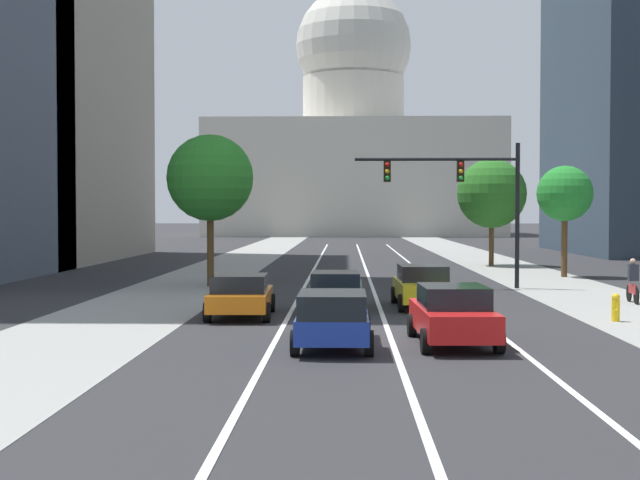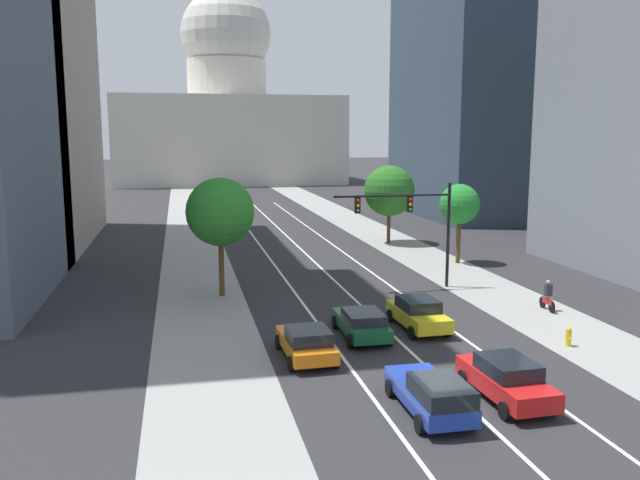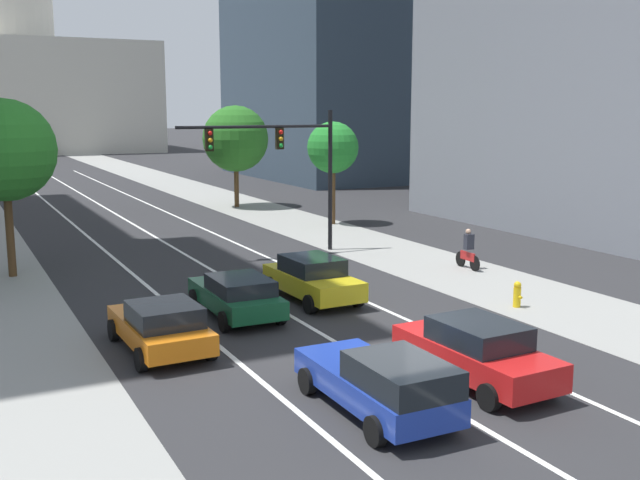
# 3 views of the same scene
# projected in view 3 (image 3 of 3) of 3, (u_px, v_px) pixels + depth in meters

# --- Properties ---
(ground_plane) EXTENTS (400.00, 400.00, 0.00)m
(ground_plane) POSITION_uv_depth(u_px,v_px,m) (96.00, 203.00, 54.23)
(ground_plane) COLOR #2B2B2D
(sidewalk_right) EXTENTS (5.06, 130.00, 0.01)m
(sidewalk_right) POSITION_uv_depth(u_px,v_px,m) (236.00, 203.00, 53.76)
(sidewalk_right) COLOR gray
(sidewalk_right) RESTS_ON ground
(lane_stripe_left) EXTENTS (0.16, 90.00, 0.01)m
(lane_stripe_left) POSITION_uv_depth(u_px,v_px,m) (89.00, 237.00, 39.64)
(lane_stripe_left) COLOR white
(lane_stripe_left) RESTS_ON ground
(lane_stripe_center) EXTENTS (0.16, 90.00, 0.01)m
(lane_stripe_center) POSITION_uv_depth(u_px,v_px,m) (148.00, 233.00, 41.04)
(lane_stripe_center) COLOR white
(lane_stripe_center) RESTS_ON ground
(lane_stripe_right) EXTENTS (0.16, 90.00, 0.01)m
(lane_stripe_right) POSITION_uv_depth(u_px,v_px,m) (203.00, 229.00, 42.44)
(lane_stripe_right) COLOR white
(lane_stripe_right) RESTS_ON ground
(capitol_building) EXTENTS (43.14, 26.11, 38.83)m
(capitol_building) POSITION_uv_depth(u_px,v_px,m) (3.00, 64.00, 114.88)
(capitol_building) COLOR beige
(capitol_building) RESTS_ON ground
(car_yellow) EXTENTS (2.15, 4.58, 1.55)m
(car_yellow) POSITION_uv_depth(u_px,v_px,m) (312.00, 278.00, 26.54)
(car_yellow) COLOR yellow
(car_yellow) RESTS_ON ground
(car_red) EXTENTS (2.16, 4.66, 1.57)m
(car_red) POSITION_uv_depth(u_px,v_px,m) (476.00, 351.00, 18.52)
(car_red) COLOR red
(car_red) RESTS_ON ground
(car_orange) EXTENTS (2.21, 4.46, 1.45)m
(car_orange) POSITION_uv_depth(u_px,v_px,m) (161.00, 326.00, 20.91)
(car_orange) COLOR orange
(car_orange) RESTS_ON ground
(car_green) EXTENTS (2.11, 4.62, 1.38)m
(car_green) POSITION_uv_depth(u_px,v_px,m) (237.00, 295.00, 24.43)
(car_green) COLOR #14512D
(car_green) RESTS_ON ground
(car_blue) EXTENTS (2.03, 4.64, 1.51)m
(car_blue) POSITION_uv_depth(u_px,v_px,m) (382.00, 382.00, 16.49)
(car_blue) COLOR #1E389E
(car_blue) RESTS_ON ground
(traffic_signal_mast) EXTENTS (7.53, 0.39, 6.64)m
(traffic_signal_mast) POSITION_uv_depth(u_px,v_px,m) (285.00, 155.00, 34.34)
(traffic_signal_mast) COLOR black
(traffic_signal_mast) RESTS_ON ground
(fire_hydrant) EXTENTS (0.26, 0.35, 0.91)m
(fire_hydrant) POSITION_uv_depth(u_px,v_px,m) (517.00, 294.00, 25.61)
(fire_hydrant) COLOR yellow
(fire_hydrant) RESTS_ON ground
(cyclist) EXTENTS (0.37, 1.70, 1.72)m
(cyclist) POSITION_uv_depth(u_px,v_px,m) (468.00, 249.00, 31.68)
(cyclist) COLOR black
(cyclist) RESTS_ON ground
(street_tree_mid_right) EXTENTS (4.48, 4.48, 6.92)m
(street_tree_mid_right) POSITION_uv_depth(u_px,v_px,m) (236.00, 139.00, 51.02)
(street_tree_mid_right) COLOR #51381E
(street_tree_mid_right) RESTS_ON ground
(street_tree_mid_left) EXTENTS (4.06, 4.06, 7.12)m
(street_tree_mid_left) POSITION_uv_depth(u_px,v_px,m) (4.00, 151.00, 29.56)
(street_tree_mid_left) COLOR #51381E
(street_tree_mid_left) RESTS_ON ground
(street_tree_near_right) EXTENTS (2.98, 2.98, 5.97)m
(street_tree_near_right) POSITION_uv_depth(u_px,v_px,m) (333.00, 148.00, 43.41)
(street_tree_near_right) COLOR #51381E
(street_tree_near_right) RESTS_ON ground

